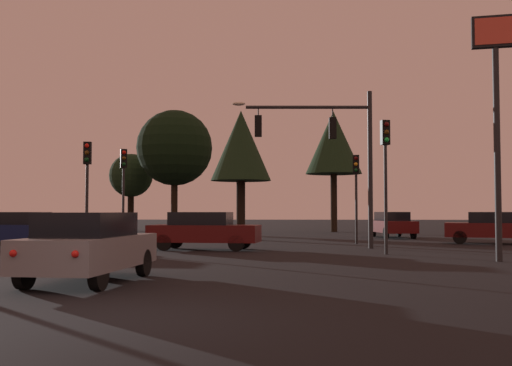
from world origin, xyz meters
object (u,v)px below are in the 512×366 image
object	(u,v)px
traffic_light_median	(356,181)
tree_behind_sign	(241,147)
car_far_lane	(392,224)
car_parked_lot	(491,227)
traffic_signal_mast_arm	(330,142)
traffic_light_corner_right	(87,173)
tree_center_horizon	(131,176)
traffic_light_far_side	(386,160)
car_nearside_lane	(89,246)
traffic_light_corner_left	(124,177)
car_crossing_left	(204,230)
tree_right_cluster	(175,148)
store_sign_illuminated	(496,83)
tree_left_far	(333,143)
car_crossing_right	(16,229)

from	to	relation	value
traffic_light_median	tree_behind_sign	xyz separation A→B (m)	(-5.89, 4.35, 2.14)
traffic_light_median	car_far_lane	bearing A→B (deg)	68.24
car_parked_lot	traffic_signal_mast_arm	bearing A→B (deg)	-151.99
traffic_light_corner_right	traffic_light_median	size ratio (longest dim) A/B	1.02
traffic_light_median	tree_center_horizon	distance (m)	24.51
car_far_lane	traffic_light_far_side	bearing A→B (deg)	-100.14
car_nearside_lane	tree_center_horizon	distance (m)	35.98
traffic_light_corner_left	car_nearside_lane	world-z (taller)	traffic_light_corner_left
traffic_signal_mast_arm	car_crossing_left	distance (m)	6.46
car_nearside_lane	tree_behind_sign	world-z (taller)	tree_behind_sign
traffic_light_corner_right	tree_right_cluster	xyz separation A→B (m)	(-0.54, 20.99, 3.20)
traffic_light_corner_left	car_crossing_left	size ratio (longest dim) A/B	0.99
car_nearside_lane	traffic_light_far_side	bearing A→B (deg)	49.51
car_crossing_left	store_sign_illuminated	xyz separation A→B (m)	(9.93, -5.20, 4.77)
traffic_light_corner_left	traffic_light_far_side	size ratio (longest dim) A/B	0.93
traffic_light_median	store_sign_illuminated	world-z (taller)	store_sign_illuminated
car_far_lane	tree_right_cluster	distance (m)	17.79
car_far_lane	tree_right_cluster	size ratio (longest dim) A/B	0.51
car_nearside_lane	tree_right_cluster	bearing A→B (deg)	97.70
tree_right_cluster	car_nearside_lane	bearing A→B (deg)	-82.30
traffic_light_median	traffic_light_far_side	xyz separation A→B (m)	(0.32, -7.03, 0.40)
traffic_signal_mast_arm	tree_left_far	bearing A→B (deg)	85.69
tree_left_far	tree_center_horizon	bearing A→B (deg)	174.50
traffic_light_median	traffic_light_far_side	size ratio (longest dim) A/B	0.87
car_crossing_right	traffic_signal_mast_arm	bearing A→B (deg)	2.71
traffic_signal_mast_arm	traffic_light_corner_right	world-z (taller)	traffic_signal_mast_arm
traffic_light_corner_left	car_nearside_lane	size ratio (longest dim) A/B	1.05
traffic_light_corner_left	tree_behind_sign	world-z (taller)	tree_behind_sign
traffic_signal_mast_arm	car_crossing_right	world-z (taller)	traffic_signal_mast_arm
traffic_light_far_side	car_nearside_lane	bearing A→B (deg)	-130.49
traffic_light_corner_left	car_crossing_right	size ratio (longest dim) A/B	1.06
car_crossing_left	tree_behind_sign	bearing A→B (deg)	85.39
car_crossing_left	car_crossing_right	size ratio (longest dim) A/B	1.07
traffic_light_corner_right	tree_behind_sign	world-z (taller)	tree_behind_sign
traffic_light_median	store_sign_illuminated	size ratio (longest dim) A/B	0.55
car_parked_lot	store_sign_illuminated	distance (m)	12.02
traffic_light_far_side	traffic_signal_mast_arm	bearing A→B (deg)	117.50
car_crossing_right	store_sign_illuminated	size ratio (longest dim) A/B	0.56
store_sign_illuminated	traffic_light_median	bearing A→B (deg)	108.23
car_parked_lot	store_sign_illuminated	xyz separation A→B (m)	(-3.13, -10.58, 4.77)
traffic_light_far_side	car_nearside_lane	size ratio (longest dim) A/B	1.13
traffic_light_corner_left	car_far_lane	xyz separation A→B (m)	(13.96, 7.86, -2.40)
store_sign_illuminated	tree_left_far	xyz separation A→B (m)	(-3.18, 27.10, 1.17)
traffic_light_far_side	car_nearside_lane	world-z (taller)	traffic_light_far_side
traffic_light_far_side	car_parked_lot	bearing A→B (deg)	51.15
traffic_light_median	car_crossing_left	bearing A→B (deg)	-143.93
car_crossing_right	car_far_lane	distance (m)	20.94
tree_center_horizon	traffic_light_median	bearing A→B (deg)	-49.52
traffic_light_corner_right	traffic_light_far_side	distance (m)	11.71
car_nearside_lane	tree_behind_sign	xyz separation A→B (m)	(1.61, 20.54, 4.36)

